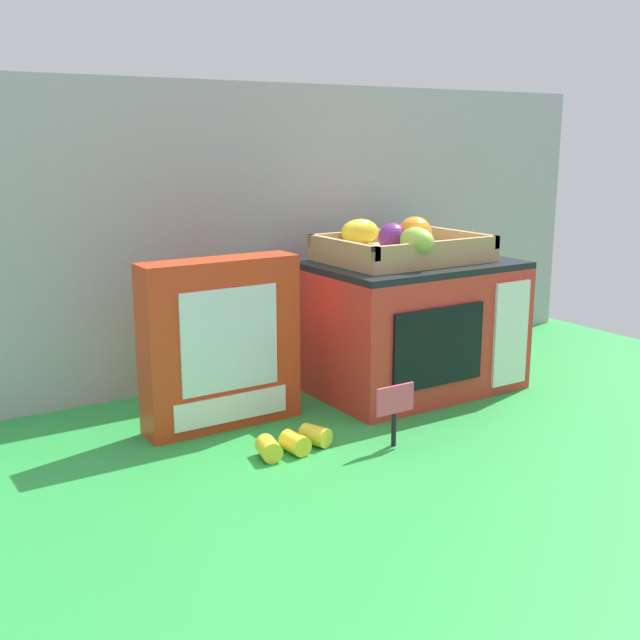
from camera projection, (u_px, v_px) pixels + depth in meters
The scene contains 7 objects.
ground_plane at pixel (344, 400), 1.46m from camera, with size 1.70×1.70×0.00m, color green.
display_back_panel at pixel (277, 231), 1.59m from camera, with size 1.61×0.03×0.58m, color #A0A3A8.
toy_microwave at pixel (405, 323), 1.53m from camera, with size 0.38×0.31×0.25m.
food_groups_crate at pixel (401, 247), 1.48m from camera, with size 0.29×0.23×0.09m.
cookie_set_box at pixel (221, 344), 1.30m from camera, with size 0.27×0.07×0.28m.
price_sign at pixel (395, 406), 1.23m from camera, with size 0.07×0.01×0.10m.
loose_toy_banana at pixel (293, 442), 1.22m from camera, with size 0.13×0.06×0.03m.
Camera 1 is at (-0.79, -1.14, 0.48)m, focal length 44.27 mm.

